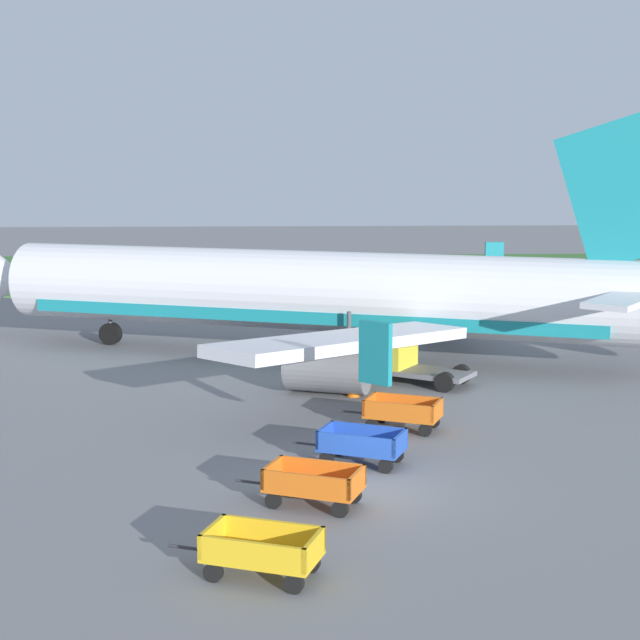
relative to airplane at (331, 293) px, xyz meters
name	(u,v)px	position (x,y,z in m)	size (l,w,h in m)	color
ground_plane	(366,488)	(-0.12, -18.19, -3.05)	(220.00, 220.00, 0.00)	slate
grass_strip	(304,272)	(-0.12, 35.27, -3.02)	(220.00, 28.00, 0.06)	#3D7033
airplane	(331,293)	(0.00, 0.00, 0.00)	(36.50, 29.71, 11.34)	silver
baggage_cart_nearest	(262,551)	(-2.99, -23.90, -2.45)	(3.58, 2.20, 1.07)	gold
baggage_cart_second_in_row	(313,484)	(-1.66, -19.50, -2.45)	(3.56, 2.26, 1.07)	orange
baggage_cart_third_in_row	(361,445)	(-0.04, -15.99, -2.45)	(3.54, 2.29, 1.07)	#234CB2
baggage_cart_fourth_in_row	(402,412)	(1.72, -12.24, -2.45)	(3.55, 2.28, 1.07)	orange
service_truck_beside_carts	(401,355)	(2.62, -4.92, -1.95)	(4.70, 4.00, 2.10)	slate
traffic_cone_near_plane	(353,387)	(0.42, -7.46, -2.70)	(0.53, 0.53, 0.70)	orange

